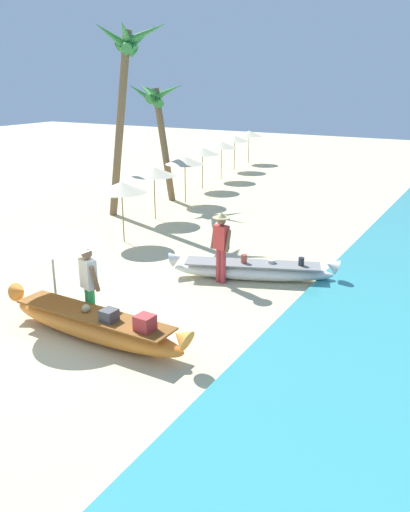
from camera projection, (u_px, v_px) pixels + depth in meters
The scene contains 15 objects.
ground_plane at pixel (68, 324), 11.26m from camera, with size 80.00×80.00×0.00m, color beige.
boat_orange_foreground at pixel (95, 325), 10.48m from camera, with size 4.55×0.79×0.85m.
boat_white_midground at pixel (252, 270), 13.66m from camera, with size 4.22×2.07×0.71m.
person_vendor_hatted at pixel (221, 243), 13.20m from camera, with size 0.58×0.44×1.83m.
person_tourist_customer at pixel (89, 282), 10.92m from camera, with size 0.59×0.38×1.69m.
patio_umbrella_large at pixel (50, 235), 11.05m from camera, with size 2.09×2.09×2.06m.
parasol_row_0 at pixel (121, 187), 16.35m from camera, with size 1.60×1.60×1.91m.
parasol_row_1 at pixel (154, 171), 19.08m from camera, with size 1.60×1.60×1.91m.
parasol_row_2 at pixel (185, 160), 21.64m from camera, with size 1.60×1.60×1.91m.
parasol_row_3 at pixel (202, 151), 24.39m from camera, with size 1.60×1.60×1.91m.
parasol_row_4 at pixel (221, 145), 26.66m from camera, with size 1.60×1.60×1.91m.
parasol_row_5 at pixel (235, 138), 29.41m from camera, with size 1.60×1.60×1.91m.
parasol_row_6 at pixel (249, 133), 31.99m from camera, with size 1.60×1.60×1.91m.
palm_tree_tall_inland at pixel (126, 63), 18.07m from camera, with size 2.77×2.64×6.80m.
palm_tree_leaning_seaward at pixel (158, 106), 21.70m from camera, with size 2.76×2.89×4.87m.
Camera 1 is at (7.54, -7.47, 4.95)m, focal length 37.38 mm.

